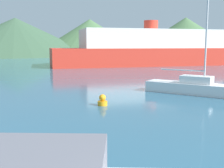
# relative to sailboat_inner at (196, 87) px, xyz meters

# --- Properties ---
(sailboat_inner) EXTENTS (6.66, 5.68, 7.50)m
(sailboat_inner) POSITION_rel_sailboat_inner_xyz_m (0.00, 0.00, 0.00)
(sailboat_inner) COLOR white
(sailboat_inner) RESTS_ON ground_plane
(ferry_distant) EXTENTS (35.49, 15.16, 7.67)m
(ferry_distant) POSITION_rel_sailboat_inner_xyz_m (3.52, 29.71, 2.16)
(ferry_distant) COLOR red
(ferry_distant) RESTS_ON ground_plane
(buoy_marker) EXTENTS (0.57, 0.57, 0.65)m
(buoy_marker) POSITION_rel_sailboat_inner_xyz_m (-6.87, -3.11, -0.24)
(buoy_marker) COLOR orange
(buoy_marker) RESTS_ON ground_plane
(hill_central) EXTENTS (53.26, 53.26, 12.54)m
(hill_central) POSITION_rel_sailboat_inner_xyz_m (-31.44, 80.10, 5.76)
(hill_central) COLOR #38563D
(hill_central) RESTS_ON ground_plane
(hill_east) EXTENTS (41.27, 41.27, 12.81)m
(hill_east) POSITION_rel_sailboat_inner_xyz_m (-6.24, 85.91, 5.90)
(hill_east) COLOR #476B42
(hill_east) RESTS_ON ground_plane
(hill_far_east) EXTENTS (39.80, 39.80, 12.68)m
(hill_far_east) POSITION_rel_sailboat_inner_xyz_m (26.05, 75.04, 5.83)
(hill_far_east) COLOR #476B42
(hill_far_east) RESTS_ON ground_plane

